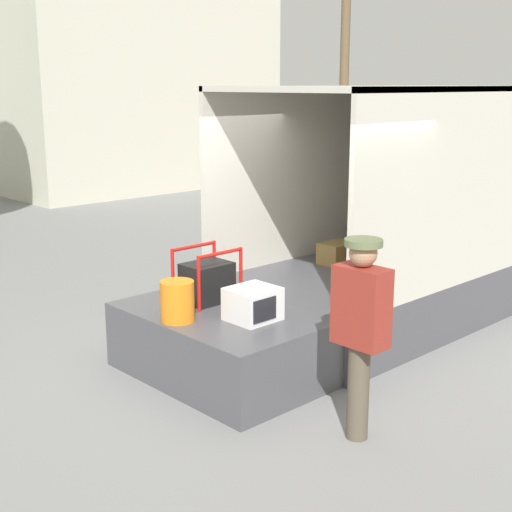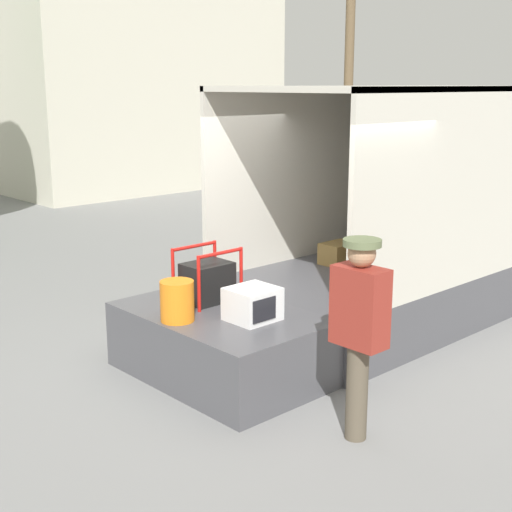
% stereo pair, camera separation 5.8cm
% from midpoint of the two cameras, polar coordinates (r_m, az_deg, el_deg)
% --- Properties ---
extents(ground_plane, '(160.00, 160.00, 0.00)m').
position_cam_midpoint_polar(ground_plane, '(7.67, 1.21, -8.20)').
color(ground_plane, gray).
extents(box_truck, '(6.44, 2.18, 2.83)m').
position_cam_midpoint_polar(box_truck, '(10.39, 16.79, 2.30)').
color(box_truck, silver).
rests_on(box_truck, ground).
extents(tailgate_deck, '(1.33, 2.07, 0.67)m').
position_cam_midpoint_polar(tailgate_deck, '(7.13, -2.65, -7.04)').
color(tailgate_deck, '#4C4C51').
rests_on(tailgate_deck, ground).
extents(microwave, '(0.44, 0.42, 0.31)m').
position_cam_midpoint_polar(microwave, '(6.73, -0.02, -3.85)').
color(microwave, white).
rests_on(microwave, tailgate_deck).
extents(portable_generator, '(0.59, 0.46, 0.56)m').
position_cam_midpoint_polar(portable_generator, '(7.31, -3.59, -2.01)').
color(portable_generator, black).
rests_on(portable_generator, tailgate_deck).
extents(orange_bucket, '(0.32, 0.32, 0.39)m').
position_cam_midpoint_polar(orange_bucket, '(6.74, -6.08, -3.60)').
color(orange_bucket, orange).
rests_on(orange_bucket, tailgate_deck).
extents(worker_person, '(0.30, 0.44, 1.68)m').
position_cam_midpoint_polar(worker_person, '(5.74, 8.57, -5.03)').
color(worker_person, brown).
rests_on(worker_person, ground).
extents(house_backdrop, '(8.02, 6.62, 10.03)m').
position_cam_midpoint_polar(house_backdrop, '(21.91, -11.36, 19.28)').
color(house_backdrop, beige).
rests_on(house_backdrop, ground).
extents(utility_pole, '(1.80, 0.28, 9.37)m').
position_cam_midpoint_polar(utility_pole, '(22.20, 7.65, 18.65)').
color(utility_pole, brown).
rests_on(utility_pole, ground).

